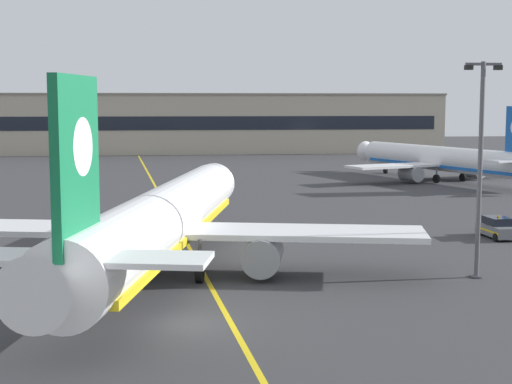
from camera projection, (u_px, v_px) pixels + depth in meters
ground_plane at (184, 324)px, 36.65m from camera, size 400.00×400.00×0.00m
taxiway_centreline at (177, 225)px, 66.26m from camera, size 13.72×179.52×0.01m
airliner_foreground at (163, 221)px, 46.81m from camera, size 32.29×41.15×11.65m
airliner_background at (442, 160)px, 103.56m from camera, size 27.73×34.98×10.19m
apron_lamp_post at (480, 166)px, 45.67m from camera, size 2.24×0.90×12.97m
service_car_nearest at (497, 228)px, 60.03m from camera, size 2.13×4.27×1.79m
safety_cone_by_nose_gear at (166, 229)px, 62.81m from camera, size 0.44×0.44×0.55m
terminal_building at (158, 123)px, 160.76m from camera, size 121.04×12.40×12.60m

